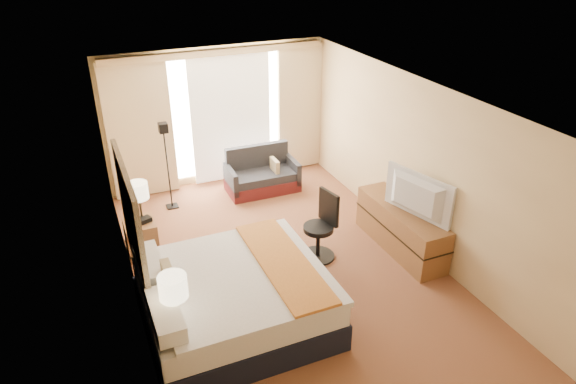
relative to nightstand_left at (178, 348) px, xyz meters
name	(u,v)px	position (x,y,z in m)	size (l,w,h in m)	color
floor	(292,275)	(1.87, 1.05, -0.28)	(4.20, 7.00, 0.02)	maroon
ceiling	(293,101)	(1.87, 1.05, 2.33)	(4.20, 7.00, 0.02)	silver
wall_back	(217,116)	(1.87, 4.55, 1.02)	(4.20, 0.02, 2.60)	#E0C189
wall_left	(130,229)	(-0.23, 1.05, 1.02)	(0.02, 7.00, 2.60)	#E0C189
wall_right	(423,169)	(3.97, 1.05, 1.02)	(0.02, 7.00, 2.60)	#E0C189
headboard	(132,222)	(-0.19, 1.25, 1.01)	(0.06, 1.85, 1.50)	black
nightstand_left	(178,348)	(0.00, 0.00, 0.00)	(0.45, 0.52, 0.55)	brown
nightstand_right	(141,237)	(0.00, 2.50, 0.00)	(0.45, 0.52, 0.55)	brown
media_dresser	(401,228)	(3.70, 1.05, 0.07)	(0.50, 1.80, 0.70)	brown
window	(230,114)	(2.12, 4.52, 1.04)	(2.30, 0.02, 2.30)	white
curtains	(218,112)	(1.87, 4.44, 1.13)	(4.12, 0.19, 2.56)	beige
bed	(234,299)	(0.81, 0.42, 0.12)	(2.20, 2.01, 1.07)	black
loveseat	(262,176)	(2.44, 3.77, 0.00)	(1.34, 0.73, 0.83)	#521718
floor_lamp	(166,149)	(0.72, 3.77, 0.85)	(0.20, 0.20, 1.59)	black
desk_chair	(321,229)	(2.48, 1.34, 0.20)	(0.52, 0.52, 1.06)	black
lamp_left	(173,288)	(0.04, 0.06, 0.79)	(0.31, 0.31, 0.66)	black
lamp_right	(138,192)	(0.06, 2.54, 0.76)	(0.30, 0.30, 0.62)	black
tissue_box	(179,319)	(0.07, 0.09, 0.33)	(0.12, 0.12, 0.11)	#8AA5D5
telephone	(145,220)	(0.09, 2.47, 0.31)	(0.18, 0.14, 0.07)	black
television	(413,197)	(3.65, 0.79, 0.76)	(1.16, 0.15, 0.67)	black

